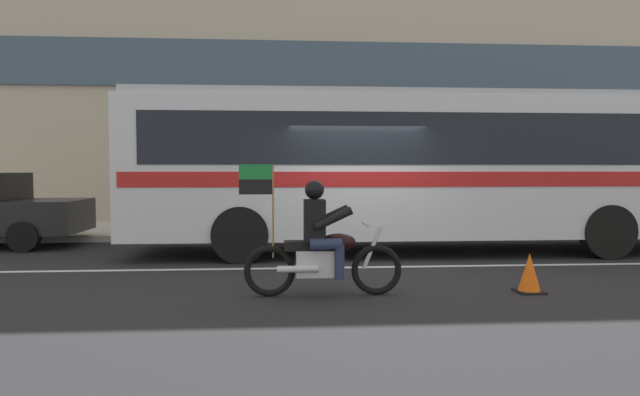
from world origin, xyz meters
TOP-DOWN VIEW (x-y plane):
  - ground_plane at (0.00, 0.00)m, footprint 60.00×60.00m
  - sidewalk_curb at (0.00, 5.10)m, footprint 28.00×3.80m
  - lane_center_stripe at (0.00, -0.60)m, footprint 26.60×0.14m
  - transit_bus at (1.55, 1.19)m, footprint 11.97×2.63m
  - motorcycle_with_rider at (-0.88, -2.74)m, footprint 2.20×0.64m
  - traffic_cone at (2.02, -2.76)m, footprint 0.36×0.36m

SIDE VIEW (x-z plane):
  - ground_plane at x=0.00m, z-range 0.00..0.00m
  - lane_center_stripe at x=0.00m, z-range 0.00..0.01m
  - sidewalk_curb at x=0.00m, z-range 0.00..0.15m
  - traffic_cone at x=2.02m, z-range -0.02..0.53m
  - motorcycle_with_rider at x=-0.88m, z-range -0.22..1.55m
  - transit_bus at x=1.55m, z-range 0.27..3.49m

